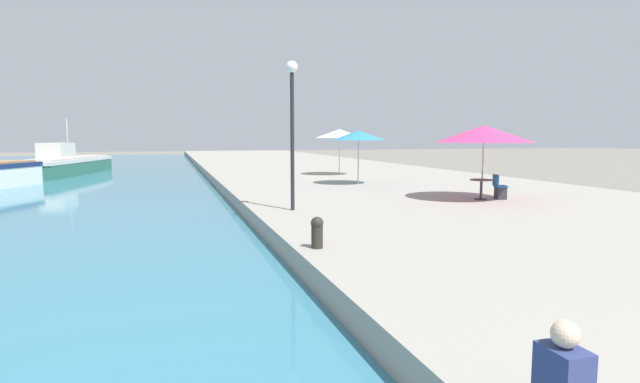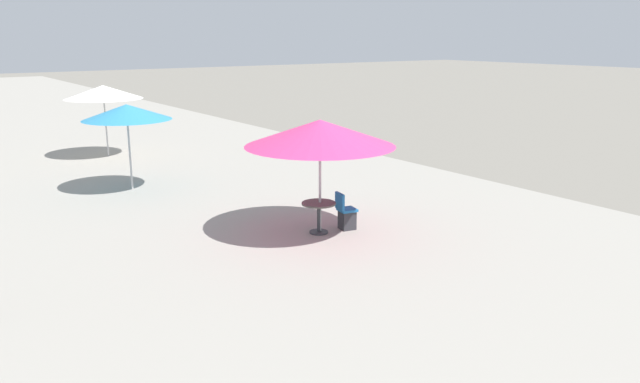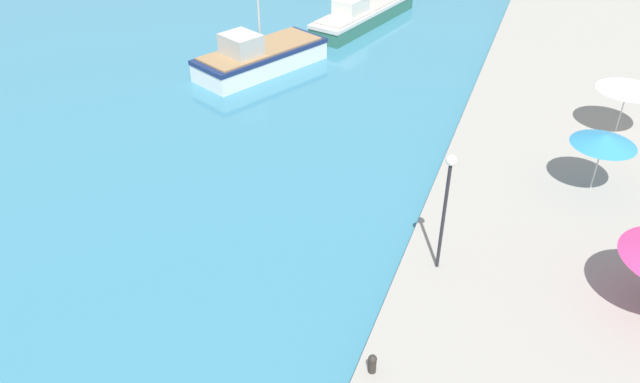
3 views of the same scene
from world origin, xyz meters
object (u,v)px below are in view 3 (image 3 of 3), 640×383
cafe_umbrella_white (604,140)px  fishing_boat_mid (363,13)px  mooring_bollard (372,363)px  lamppost (447,194)px  fishing_boat_near (259,56)px  cafe_umbrella_striped (629,85)px

cafe_umbrella_white → fishing_boat_mid: bearing=131.6°
mooring_bollard → lamppost: size_ratio=0.14×
fishing_boat_mid → mooring_bollard: size_ratio=16.67×
mooring_bollard → fishing_boat_near: bearing=123.3°
fishing_boat_near → mooring_bollard: fishing_boat_near is taller
fishing_boat_mid → mooring_bollard: (9.90, -30.32, 0.04)m
fishing_boat_mid → mooring_bollard: bearing=-58.2°
cafe_umbrella_striped → mooring_bollard: 19.78m
fishing_boat_near → mooring_bollard: (13.23, -20.15, -0.04)m
cafe_umbrella_striped → mooring_bollard: size_ratio=4.43×
fishing_boat_mid → lamppost: (10.70, -24.99, 2.78)m
lamppost → cafe_umbrella_white: bearing=55.5°
mooring_bollard → cafe_umbrella_white: bearing=65.3°
cafe_umbrella_white → lamppost: 8.87m
cafe_umbrella_striped → cafe_umbrella_white: bearing=-100.3°
fishing_boat_near → lamppost: lamppost is taller
fishing_boat_near → cafe_umbrella_white: bearing=2.8°
mooring_bollard → lamppost: bearing=81.5°
fishing_boat_mid → cafe_umbrella_white: bearing=-34.7°
cafe_umbrella_striped → lamppost: (-6.07, -13.10, 0.65)m
fishing_boat_mid → cafe_umbrella_striped: 20.67m
fishing_boat_near → lamppost: size_ratio=1.94×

